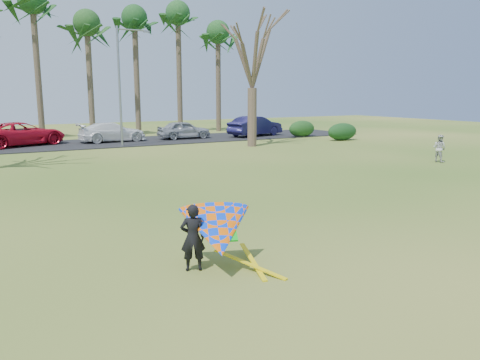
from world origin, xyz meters
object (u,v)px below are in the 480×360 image
car_5 (255,126)px  car_4 (184,130)px  pedestrian_a (439,148)px  bare_tree_right (252,49)px  car_2 (21,134)px  kite_flyer (216,231)px  streetlight (122,81)px  car_3 (112,132)px

car_5 → car_4: bearing=67.2°
pedestrian_a → car_5: bearing=-2.9°
car_4 → bare_tree_right: bearing=-161.1°
car_2 → kite_flyer: bearing=160.9°
car_5 → bare_tree_right: bearing=131.6°
car_2 → streetlight: bearing=-143.5°
bare_tree_right → car_3: (-7.78, 7.34, -5.79)m
car_5 → car_2: bearing=69.5°
kite_flyer → streetlight: bearing=78.6°
streetlight → kite_flyer: 24.30m
bare_tree_right → car_3: 12.17m
car_5 → kite_flyer: size_ratio=2.12×
streetlight → bare_tree_right: bearing=-27.0°
pedestrian_a → car_4: bearing=15.2°
bare_tree_right → car_2: size_ratio=1.57×
pedestrian_a → car_3: bearing=28.3°
car_3 → car_4: size_ratio=1.18×
bare_tree_right → car_3: bare_tree_right is taller
car_5 → streetlight: bearing=84.9°
bare_tree_right → car_4: 9.30m
car_4 → pedestrian_a: (6.97, -18.42, -0.04)m
bare_tree_right → streetlight: size_ratio=1.15×
car_5 → kite_flyer: kite_flyer is taller
streetlight → car_4: 7.36m
car_3 → pedestrian_a: car_3 is taller
car_2 → car_5: size_ratio=1.16×
car_3 → car_4: 5.61m
car_4 → pedestrian_a: 19.70m
bare_tree_right → car_2: 16.95m
streetlight → car_4: streetlight is taller
car_3 → car_4: bearing=-96.5°
pedestrian_a → bare_tree_right: bearing=17.1°
car_5 → pedestrian_a: car_5 is taller
streetlight → car_3: size_ratio=1.62×
bare_tree_right → kite_flyer: bearing=-122.7°
bare_tree_right → car_5: bearing=56.9°
car_3 → car_5: bearing=-98.3°
car_4 → kite_flyer: kite_flyer is taller
car_4 → pedestrian_a: car_4 is taller
pedestrian_a → streetlight: bearing=33.7°
bare_tree_right → pedestrian_a: size_ratio=6.27×
car_2 → car_4: bearing=-116.0°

